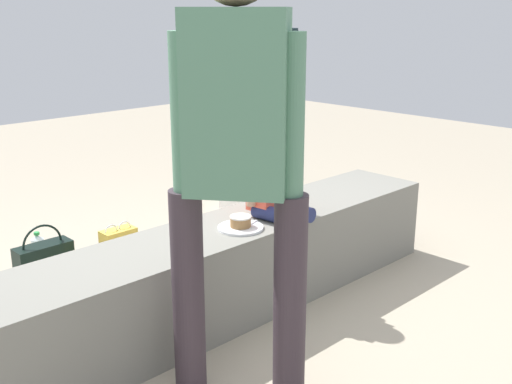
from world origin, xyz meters
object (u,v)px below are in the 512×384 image
at_px(party_cup_red, 275,219).
at_px(gift_bag, 120,257).
at_px(cake_plate, 241,225).
at_px(adult_standing, 237,134).
at_px(child_seated, 272,175).
at_px(water_bottle_near_gift, 38,249).
at_px(handbag_black_leather, 45,265).
at_px(cake_box_white, 247,202).

bearing_deg(party_cup_red, gift_bag, -176.81).
bearing_deg(cake_plate, gift_bag, 108.67).
bearing_deg(adult_standing, child_seated, 36.38).
height_order(water_bottle_near_gift, party_cup_red, water_bottle_near_gift).
xyz_separation_m(party_cup_red, handbag_black_leather, (-1.61, 0.19, 0.07)).
xyz_separation_m(cake_plate, cake_box_white, (1.15, 1.19, -0.41)).
height_order(gift_bag, handbag_black_leather, same).
distance_m(cake_plate, handbag_black_leather, 1.17).
relative_size(gift_bag, party_cup_red, 3.10).
height_order(child_seated, party_cup_red, child_seated).
bearing_deg(cake_plate, water_bottle_near_gift, 107.95).
bearing_deg(cake_box_white, party_cup_red, -103.77).
relative_size(cake_plate, gift_bag, 0.62).
xyz_separation_m(adult_standing, party_cup_red, (1.51, 1.27, -0.99)).
relative_size(child_seated, cake_box_white, 1.64).
height_order(adult_standing, handbag_black_leather, adult_standing).
xyz_separation_m(adult_standing, gift_bag, (0.21, 1.20, -0.88)).
height_order(adult_standing, cake_plate, adult_standing).
bearing_deg(handbag_black_leather, adult_standing, -86.05).
height_order(gift_bag, party_cup_red, gift_bag).
xyz_separation_m(water_bottle_near_gift, party_cup_red, (1.49, -0.54, -0.03)).
relative_size(adult_standing, gift_bag, 4.78).
bearing_deg(adult_standing, party_cup_red, 40.03).
bearing_deg(adult_standing, cake_box_white, 46.06).
bearing_deg(gift_bag, handbag_black_leather, 140.45).
height_order(gift_bag, water_bottle_near_gift, gift_bag).
relative_size(gift_bag, handbag_black_leather, 1.00).
relative_size(child_seated, gift_bag, 1.33).
distance_m(cake_plate, gift_bag, 0.82).
xyz_separation_m(child_seated, adult_standing, (-0.70, -0.52, 0.38)).
distance_m(water_bottle_near_gift, handbag_black_leather, 0.38).
relative_size(gift_bag, water_bottle_near_gift, 1.85).
relative_size(adult_standing, handbag_black_leather, 4.79).
distance_m(adult_standing, gift_bag, 1.50).
distance_m(gift_bag, water_bottle_near_gift, 0.64).
bearing_deg(water_bottle_near_gift, cake_box_white, -4.93).
xyz_separation_m(cake_plate, gift_bag, (-0.24, 0.72, -0.31)).
relative_size(child_seated, water_bottle_near_gift, 2.46).
relative_size(water_bottle_near_gift, handbag_black_leather, 0.54).
bearing_deg(gift_bag, cake_box_white, 18.72).
relative_size(child_seated, cake_plate, 2.16).
xyz_separation_m(cake_plate, party_cup_red, (1.06, 0.79, -0.42)).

